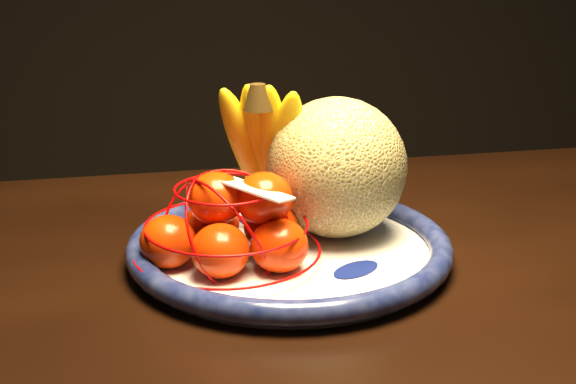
{
  "coord_description": "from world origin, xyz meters",
  "views": [
    {
      "loc": [
        -0.13,
        -0.55,
        1.13
      ],
      "look_at": [
        -0.02,
        0.2,
        0.87
      ],
      "focal_mm": 50.0,
      "sensor_mm": 36.0,
      "label": 1
    }
  ],
  "objects": [
    {
      "name": "fruit_bowl",
      "position": [
        -0.02,
        0.19,
        0.81
      ],
      "size": [
        0.33,
        0.33,
        0.03
      ],
      "rotation": [
        0.0,
        0.0,
        0.01
      ],
      "color": "white",
      "rests_on": "dining_table"
    },
    {
      "name": "banana_bunch",
      "position": [
        -0.04,
        0.26,
        0.9
      ],
      "size": [
        0.11,
        0.11,
        0.18
      ],
      "rotation": [
        0.0,
        0.0,
        -0.38
      ],
      "color": "yellow",
      "rests_on": "fruit_bowl"
    },
    {
      "name": "price_tag",
      "position": [
        -0.06,
        0.15,
        0.89
      ],
      "size": [
        0.07,
        0.07,
        0.01
      ],
      "primitive_type": "cube",
      "rotation": [
        -0.14,
        0.1,
        -0.74
      ],
      "color": "white",
      "rests_on": "mandarin_bag"
    },
    {
      "name": "cantaloupe",
      "position": [
        0.03,
        0.23,
        0.89
      ],
      "size": [
        0.15,
        0.15,
        0.15
      ],
      "primitive_type": "sphere",
      "color": "olive",
      "rests_on": "fruit_bowl"
    },
    {
      "name": "mandarin_bag",
      "position": [
        -0.08,
        0.17,
        0.85
      ],
      "size": [
        0.24,
        0.24,
        0.12
      ],
      "rotation": [
        0.0,
        0.0,
        -0.38
      ],
      "color": "#EB2900",
      "rests_on": "fruit_bowl"
    }
  ]
}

